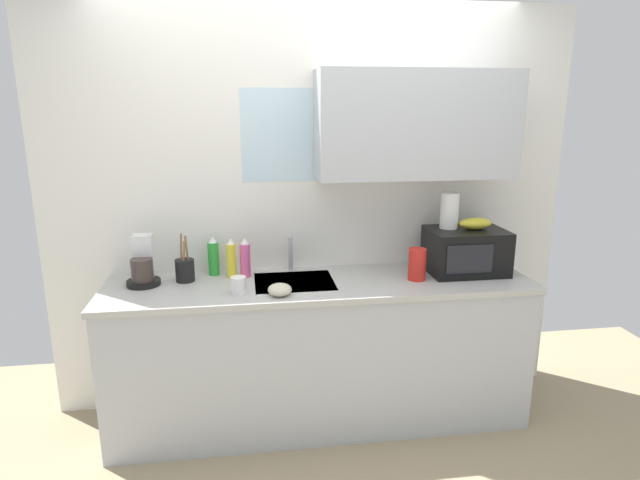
# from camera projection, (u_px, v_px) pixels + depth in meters

# --- Properties ---
(kitchen_wall_assembly) EXTENTS (3.26, 0.42, 2.50)m
(kitchen_wall_assembly) POSITION_uv_depth(u_px,v_px,m) (334.00, 193.00, 3.29)
(kitchen_wall_assembly) COLOR white
(kitchen_wall_assembly) RESTS_ON ground
(counter_unit) EXTENTS (2.49, 0.63, 0.90)m
(counter_unit) POSITION_uv_depth(u_px,v_px,m) (320.00, 350.00, 3.21)
(counter_unit) COLOR #B2B7BC
(counter_unit) RESTS_ON ground
(sink_faucet) EXTENTS (0.03, 0.03, 0.21)m
(sink_faucet) POSITION_uv_depth(u_px,v_px,m) (291.00, 254.00, 3.28)
(sink_faucet) COLOR #B2B5BA
(sink_faucet) RESTS_ON counter_unit
(microwave) EXTENTS (0.46, 0.35, 0.27)m
(microwave) POSITION_uv_depth(u_px,v_px,m) (466.00, 251.00, 3.24)
(microwave) COLOR black
(microwave) RESTS_ON counter_unit
(banana_bunch) EXTENTS (0.20, 0.11, 0.07)m
(banana_bunch) POSITION_uv_depth(u_px,v_px,m) (475.00, 224.00, 3.20)
(banana_bunch) COLOR gold
(banana_bunch) RESTS_ON microwave
(paper_towel_roll) EXTENTS (0.11, 0.11, 0.22)m
(paper_towel_roll) POSITION_uv_depth(u_px,v_px,m) (449.00, 210.00, 3.21)
(paper_towel_roll) COLOR white
(paper_towel_roll) RESTS_ON microwave
(coffee_maker) EXTENTS (0.19, 0.21, 0.28)m
(coffee_maker) POSITION_uv_depth(u_px,v_px,m) (143.00, 266.00, 3.03)
(coffee_maker) COLOR black
(coffee_maker) RESTS_ON counter_unit
(dish_soap_bottle_pink) EXTENTS (0.06, 0.06, 0.24)m
(dish_soap_bottle_pink) POSITION_uv_depth(u_px,v_px,m) (245.00, 259.00, 3.16)
(dish_soap_bottle_pink) COLOR #E55999
(dish_soap_bottle_pink) RESTS_ON counter_unit
(dish_soap_bottle_yellow) EXTENTS (0.06, 0.06, 0.24)m
(dish_soap_bottle_yellow) POSITION_uv_depth(u_px,v_px,m) (231.00, 259.00, 3.14)
(dish_soap_bottle_yellow) COLOR yellow
(dish_soap_bottle_yellow) RESTS_ON counter_unit
(dish_soap_bottle_green) EXTENTS (0.07, 0.07, 0.24)m
(dish_soap_bottle_green) POSITION_uv_depth(u_px,v_px,m) (213.00, 257.00, 3.19)
(dish_soap_bottle_green) COLOR green
(dish_soap_bottle_green) RESTS_ON counter_unit
(cereal_canister) EXTENTS (0.10, 0.10, 0.19)m
(cereal_canister) POSITION_uv_depth(u_px,v_px,m) (417.00, 264.00, 3.10)
(cereal_canister) COLOR red
(cereal_canister) RESTS_ON counter_unit
(mug_white) EXTENTS (0.08, 0.08, 0.09)m
(mug_white) POSITION_uv_depth(u_px,v_px,m) (239.00, 285.00, 2.88)
(mug_white) COLOR white
(mug_white) RESTS_ON counter_unit
(utensil_crock) EXTENTS (0.11, 0.11, 0.29)m
(utensil_crock) POSITION_uv_depth(u_px,v_px,m) (185.00, 270.00, 3.08)
(utensil_crock) COLOR black
(utensil_crock) RESTS_ON counter_unit
(small_bowl) EXTENTS (0.13, 0.13, 0.06)m
(small_bowl) POSITION_uv_depth(u_px,v_px,m) (280.00, 290.00, 2.86)
(small_bowl) COLOR beige
(small_bowl) RESTS_ON counter_unit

